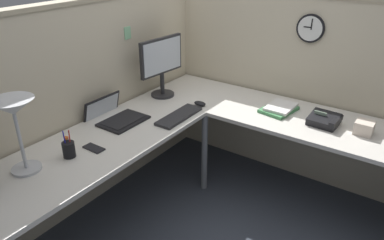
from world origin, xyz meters
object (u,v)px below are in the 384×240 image
(laptop, at_px, (114,116))
(desk_lamp_dome, at_px, (14,113))
(keyboard, at_px, (179,116))
(pen_cup, at_px, (69,149))
(book_stack, at_px, (280,108))
(wall_clock, at_px, (311,28))
(tissue_box, at_px, (364,128))
(monitor, at_px, (162,63))
(cell_phone, at_px, (94,148))
(office_phone, at_px, (325,120))
(computer_mouse, at_px, (200,103))

(laptop, relative_size, desk_lamp_dome, 0.86)
(keyboard, distance_m, pen_cup, 0.87)
(book_stack, relative_size, wall_clock, 1.41)
(keyboard, xyz_separation_m, desk_lamp_dome, (-1.08, 0.31, 0.35))
(book_stack, bearing_deg, keyboard, 133.40)
(laptop, xyz_separation_m, tissue_box, (0.82, -1.59, 0.02))
(pen_cup, relative_size, tissue_box, 1.50)
(tissue_box, distance_m, wall_clock, 0.87)
(laptop, relative_size, pen_cup, 2.12)
(monitor, distance_m, cell_phone, 1.03)
(office_phone, distance_m, tissue_box, 0.26)
(book_stack, bearing_deg, wall_clock, -10.25)
(monitor, xyz_separation_m, desk_lamp_dome, (-1.35, -0.07, 0.07))
(cell_phone, relative_size, book_stack, 0.46)
(pen_cup, relative_size, cell_phone, 1.25)
(laptop, height_order, book_stack, laptop)
(laptop, height_order, wall_clock, wall_clock)
(desk_lamp_dome, height_order, book_stack, desk_lamp_dome)
(keyboard, relative_size, tissue_box, 3.58)
(desk_lamp_dome, relative_size, tissue_box, 3.71)
(keyboard, height_order, tissue_box, tissue_box)
(monitor, xyz_separation_m, keyboard, (-0.28, -0.38, -0.28))
(monitor, relative_size, tissue_box, 4.17)
(monitor, distance_m, office_phone, 1.36)
(keyboard, xyz_separation_m, tissue_box, (0.52, -1.20, 0.03))
(monitor, xyz_separation_m, laptop, (-0.57, 0.01, -0.27))
(monitor, xyz_separation_m, office_phone, (0.22, -1.32, -0.26))
(book_stack, bearing_deg, office_phone, -97.76)
(keyboard, bearing_deg, pen_cup, 164.62)
(desk_lamp_dome, bearing_deg, laptop, 5.76)
(laptop, xyz_separation_m, wall_clock, (1.16, -1.02, 0.57))
(monitor, distance_m, tissue_box, 1.62)
(office_phone, bearing_deg, book_stack, 82.24)
(laptop, bearing_deg, book_stack, -48.71)
(tissue_box, bearing_deg, office_phone, 94.67)
(computer_mouse, height_order, pen_cup, pen_cup)
(cell_phone, xyz_separation_m, book_stack, (1.24, -0.74, 0.02))
(monitor, bearing_deg, cell_phone, -167.76)
(tissue_box, bearing_deg, pen_cup, 133.65)
(wall_clock, bearing_deg, keyboard, 143.77)
(keyboard, relative_size, computer_mouse, 4.13)
(monitor, height_order, computer_mouse, monitor)
(desk_lamp_dome, distance_m, book_stack, 1.88)
(monitor, height_order, wall_clock, wall_clock)
(laptop, relative_size, keyboard, 0.89)
(monitor, bearing_deg, computer_mouse, -89.58)
(laptop, bearing_deg, tissue_box, -62.84)
(cell_phone, bearing_deg, computer_mouse, -9.82)
(keyboard, bearing_deg, desk_lamp_dome, 163.37)
(tissue_box, bearing_deg, laptop, 117.16)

